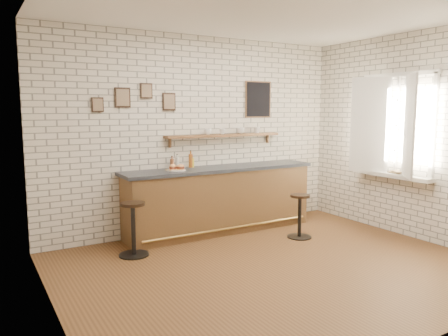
{
  "coord_description": "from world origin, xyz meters",
  "views": [
    {
      "loc": [
        -3.1,
        -4.05,
        1.89
      ],
      "look_at": [
        -0.19,
        0.9,
        1.11
      ],
      "focal_mm": 35.0,
      "sensor_mm": 36.0,
      "label": 1
    }
  ],
  "objects_px": {
    "bar_counter": "(220,199)",
    "bitters_bottle_brown": "(172,164)",
    "shelf_cup_b": "(222,131)",
    "book_upper": "(394,172)",
    "bitters_bottle_amber": "(191,160)",
    "bar_stool_right": "(300,215)",
    "bitters_bottle_white": "(177,163)",
    "book_lower": "(392,173)",
    "shelf_cup_d": "(257,130)",
    "ciabatta_sandwich": "(177,167)",
    "shelf_cup_c": "(241,131)",
    "shelf_cup_a": "(208,132)",
    "condiment_bottle_yellow": "(192,162)",
    "sandwich_plate": "(176,170)",
    "bar_stool_left": "(133,227)"
  },
  "relations": [
    {
      "from": "bar_counter",
      "to": "book_lower",
      "type": "relative_size",
      "value": 14.98
    },
    {
      "from": "bar_stool_left",
      "to": "bitters_bottle_white",
      "type": "bearing_deg",
      "value": 34.04
    },
    {
      "from": "shelf_cup_b",
      "to": "book_upper",
      "type": "relative_size",
      "value": 0.43
    },
    {
      "from": "shelf_cup_b",
      "to": "bar_counter",
      "type": "bearing_deg",
      "value": -173.43
    },
    {
      "from": "bar_counter",
      "to": "book_upper",
      "type": "bearing_deg",
      "value": -33.97
    },
    {
      "from": "book_lower",
      "to": "bitters_bottle_white",
      "type": "bearing_deg",
      "value": 157.12
    },
    {
      "from": "bitters_bottle_amber",
      "to": "bar_stool_right",
      "type": "relative_size",
      "value": 0.41
    },
    {
      "from": "ciabatta_sandwich",
      "to": "shelf_cup_d",
      "type": "xyz_separation_m",
      "value": [
        1.55,
        0.21,
        0.49
      ]
    },
    {
      "from": "sandwich_plate",
      "to": "bar_stool_right",
      "type": "relative_size",
      "value": 0.43
    },
    {
      "from": "bitters_bottle_brown",
      "to": "condiment_bottle_yellow",
      "type": "relative_size",
      "value": 1.08
    },
    {
      "from": "shelf_cup_d",
      "to": "sandwich_plate",
      "type": "bearing_deg",
      "value": 166.39
    },
    {
      "from": "shelf_cup_c",
      "to": "book_lower",
      "type": "xyz_separation_m",
      "value": [
        1.66,
        -1.62,
        -0.61
      ]
    },
    {
      "from": "bitters_bottle_white",
      "to": "bar_stool_right",
      "type": "distance_m",
      "value": 1.98
    },
    {
      "from": "bar_stool_left",
      "to": "shelf_cup_a",
      "type": "bearing_deg",
      "value": 23.58
    },
    {
      "from": "bar_stool_right",
      "to": "shelf_cup_b",
      "type": "bearing_deg",
      "value": 122.04
    },
    {
      "from": "ciabatta_sandwich",
      "to": "shelf_cup_d",
      "type": "bearing_deg",
      "value": 7.73
    },
    {
      "from": "sandwich_plate",
      "to": "shelf_cup_a",
      "type": "bearing_deg",
      "value": 18.14
    },
    {
      "from": "book_lower",
      "to": "ciabatta_sandwich",
      "type": "bearing_deg",
      "value": 160.99
    },
    {
      "from": "sandwich_plate",
      "to": "shelf_cup_a",
      "type": "height_order",
      "value": "shelf_cup_a"
    },
    {
      "from": "condiment_bottle_yellow",
      "to": "shelf_cup_a",
      "type": "height_order",
      "value": "shelf_cup_a"
    },
    {
      "from": "bar_stool_right",
      "to": "condiment_bottle_yellow",
      "type": "bearing_deg",
      "value": 138.61
    },
    {
      "from": "bar_stool_right",
      "to": "shelf_cup_d",
      "type": "xyz_separation_m",
      "value": [
        -0.03,
        1.09,
        1.2
      ]
    },
    {
      "from": "ciabatta_sandwich",
      "to": "bitters_bottle_white",
      "type": "height_order",
      "value": "bitters_bottle_white"
    },
    {
      "from": "bar_stool_left",
      "to": "book_lower",
      "type": "bearing_deg",
      "value": -14.98
    },
    {
      "from": "shelf_cup_b",
      "to": "shelf_cup_d",
      "type": "relative_size",
      "value": 0.88
    },
    {
      "from": "shelf_cup_d",
      "to": "bitters_bottle_white",
      "type": "bearing_deg",
      "value": 159.29
    },
    {
      "from": "bar_counter",
      "to": "ciabatta_sandwich",
      "type": "height_order",
      "value": "ciabatta_sandwich"
    },
    {
      "from": "shelf_cup_b",
      "to": "book_lower",
      "type": "height_order",
      "value": "shelf_cup_b"
    },
    {
      "from": "ciabatta_sandwich",
      "to": "condiment_bottle_yellow",
      "type": "xyz_separation_m",
      "value": [
        0.35,
        0.19,
        0.03
      ]
    },
    {
      "from": "bar_counter",
      "to": "bitters_bottle_brown",
      "type": "relative_size",
      "value": 16.08
    },
    {
      "from": "bar_stool_left",
      "to": "shelf_cup_d",
      "type": "bearing_deg",
      "value": 14.96
    },
    {
      "from": "bar_stool_right",
      "to": "shelf_cup_a",
      "type": "distance_m",
      "value": 1.88
    },
    {
      "from": "bitters_bottle_white",
      "to": "bitters_bottle_amber",
      "type": "relative_size",
      "value": 0.82
    },
    {
      "from": "bitters_bottle_amber",
      "to": "bar_stool_right",
      "type": "bearing_deg",
      "value": -40.78
    },
    {
      "from": "shelf_cup_d",
      "to": "bitters_bottle_amber",
      "type": "bearing_deg",
      "value": 159.4
    },
    {
      "from": "shelf_cup_b",
      "to": "book_lower",
      "type": "relative_size",
      "value": 0.46
    },
    {
      "from": "bar_stool_right",
      "to": "shelf_cup_a",
      "type": "height_order",
      "value": "shelf_cup_a"
    },
    {
      "from": "bar_stool_right",
      "to": "bitters_bottle_brown",
      "type": "bearing_deg",
      "value": 145.29
    },
    {
      "from": "ciabatta_sandwich",
      "to": "shelf_cup_c",
      "type": "xyz_separation_m",
      "value": [
        1.24,
        0.21,
        0.49
      ]
    },
    {
      "from": "shelf_cup_a",
      "to": "shelf_cup_d",
      "type": "xyz_separation_m",
      "value": [
        0.91,
        0.0,
        0.0
      ]
    },
    {
      "from": "shelf_cup_c",
      "to": "shelf_cup_b",
      "type": "bearing_deg",
      "value": 121.74
    },
    {
      "from": "bar_counter",
      "to": "bitters_bottle_amber",
      "type": "bearing_deg",
      "value": 155.63
    },
    {
      "from": "bitters_bottle_amber",
      "to": "condiment_bottle_yellow",
      "type": "xyz_separation_m",
      "value": [
        0.03,
        0.0,
        -0.03
      ]
    },
    {
      "from": "sandwich_plate",
      "to": "bar_stool_left",
      "type": "distance_m",
      "value": 1.11
    },
    {
      "from": "bitters_bottle_amber",
      "to": "shelf_cup_c",
      "type": "bearing_deg",
      "value": 0.93
    },
    {
      "from": "sandwich_plate",
      "to": "shelf_cup_d",
      "type": "relative_size",
      "value": 2.6
    },
    {
      "from": "ciabatta_sandwich",
      "to": "bitters_bottle_amber",
      "type": "height_order",
      "value": "bitters_bottle_amber"
    },
    {
      "from": "bitters_bottle_brown",
      "to": "shelf_cup_c",
      "type": "relative_size",
      "value": 1.58
    },
    {
      "from": "sandwich_plate",
      "to": "book_upper",
      "type": "bearing_deg",
      "value": -26.52
    },
    {
      "from": "shelf_cup_c",
      "to": "shelf_cup_d",
      "type": "xyz_separation_m",
      "value": [
        0.31,
        0.0,
        0.0
      ]
    }
  ]
}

